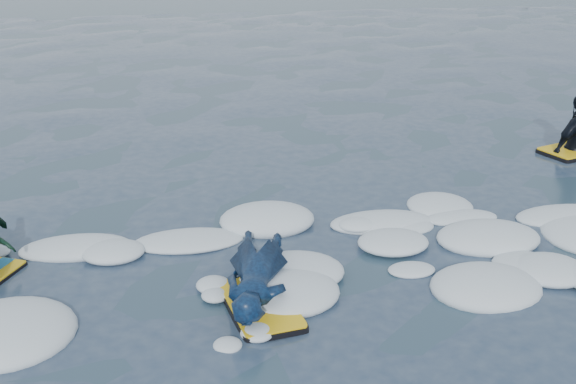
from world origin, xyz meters
name	(u,v)px	position (x,y,z in m)	size (l,w,h in m)	color
ground	(309,294)	(0.00, 0.00, 0.00)	(120.00, 120.00, 0.00)	#162E36
foam_band	(292,250)	(0.00, 1.03, 0.00)	(12.00, 3.10, 0.30)	silver
prone_woman_unit	(257,278)	(-0.53, 0.01, 0.23)	(1.00, 1.82, 0.45)	black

